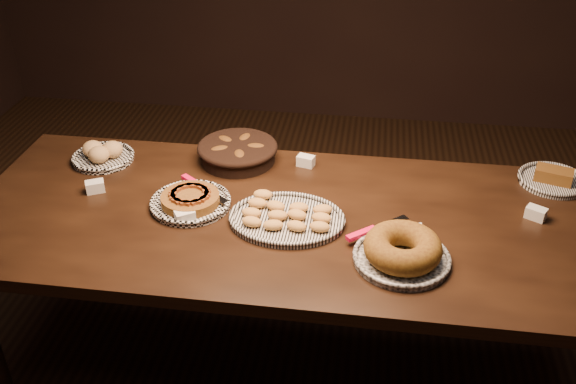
# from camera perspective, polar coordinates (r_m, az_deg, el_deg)

# --- Properties ---
(ground) EXTENTS (5.00, 5.00, 0.00)m
(ground) POSITION_cam_1_polar(r_m,az_deg,el_deg) (2.86, -0.12, -14.64)
(ground) COLOR black
(ground) RESTS_ON ground
(buffet_table) EXTENTS (2.40, 1.00, 0.75)m
(buffet_table) POSITION_cam_1_polar(r_m,az_deg,el_deg) (2.41, -0.14, -3.52)
(buffet_table) COLOR black
(buffet_table) RESTS_ON ground
(apple_tart_plate) EXTENTS (0.31, 0.32, 0.06)m
(apple_tart_plate) POSITION_cam_1_polar(r_m,az_deg,el_deg) (2.44, -8.66, -0.76)
(apple_tart_plate) COLOR white
(apple_tart_plate) RESTS_ON buffet_table
(madeleine_platter) EXTENTS (0.42, 0.34, 0.05)m
(madeleine_platter) POSITION_cam_1_polar(r_m,az_deg,el_deg) (2.33, -0.16, -2.26)
(madeleine_platter) COLOR black
(madeleine_platter) RESTS_ON buffet_table
(bundt_cake_plate) EXTENTS (0.36, 0.40, 0.10)m
(bundt_cake_plate) POSITION_cam_1_polar(r_m,az_deg,el_deg) (2.16, 10.11, -5.16)
(bundt_cake_plate) COLOR black
(bundt_cake_plate) RESTS_ON buffet_table
(croissant_basket) EXTENTS (0.40, 0.40, 0.08)m
(croissant_basket) POSITION_cam_1_polar(r_m,az_deg,el_deg) (2.71, -4.51, 3.67)
(croissant_basket) COLOR black
(croissant_basket) RESTS_ON buffet_table
(bread_roll_plate) EXTENTS (0.26, 0.26, 0.08)m
(bread_roll_plate) POSITION_cam_1_polar(r_m,az_deg,el_deg) (2.82, -16.18, 3.23)
(bread_roll_plate) COLOR white
(bread_roll_plate) RESTS_ON buffet_table
(loaf_plate) EXTENTS (0.27, 0.27, 0.06)m
(loaf_plate) POSITION_cam_1_polar(r_m,az_deg,el_deg) (2.77, 22.48, 1.10)
(loaf_plate) COLOR black
(loaf_plate) RESTS_ON buffet_table
(tent_cards) EXTENTS (1.75, 0.54, 0.04)m
(tent_cards) POSITION_cam_1_polar(r_m,az_deg,el_deg) (2.42, 1.38, -0.74)
(tent_cards) COLOR white
(tent_cards) RESTS_ON buffet_table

